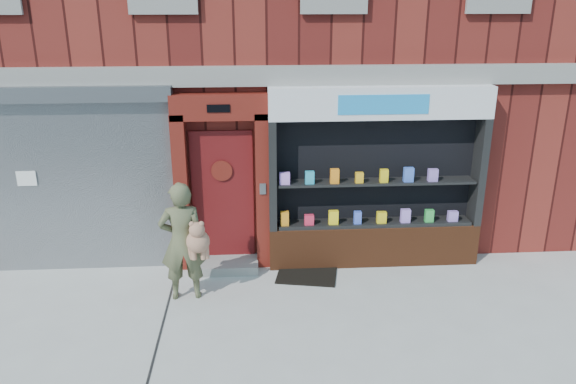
{
  "coord_description": "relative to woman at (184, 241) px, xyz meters",
  "views": [
    {
      "loc": [
        -0.26,
        -6.74,
        4.31
      ],
      "look_at": [
        0.26,
        1.0,
        1.59
      ],
      "focal_mm": 35.0,
      "sensor_mm": 36.0,
      "label": 1
    }
  ],
  "objects": [
    {
      "name": "shutter_bay",
      "position": [
        -1.72,
        1.1,
        0.8
      ],
      "size": [
        3.1,
        0.3,
        3.04
      ],
      "color": "gray",
      "rests_on": "ground"
    },
    {
      "name": "pharmacy_bay",
      "position": [
        3.03,
        0.98,
        0.45
      ],
      "size": [
        3.5,
        0.41,
        3.0
      ],
      "color": "#5E2C16",
      "rests_on": "ground"
    },
    {
      "name": "woman",
      "position": [
        0.0,
        0.0,
        0.0
      ],
      "size": [
        0.76,
        0.54,
        1.82
      ],
      "color": "#545739",
      "rests_on": "ground"
    },
    {
      "name": "building",
      "position": [
        1.28,
        5.16,
        3.08
      ],
      "size": [
        12.0,
        8.16,
        8.0
      ],
      "color": "#521612",
      "rests_on": "ground"
    },
    {
      "name": "red_door_bay",
      "position": [
        0.53,
        1.03,
        0.54
      ],
      "size": [
        1.52,
        0.58,
        2.9
      ],
      "color": "#5E1610",
      "rests_on": "ground"
    },
    {
      "name": "doormat",
      "position": [
        1.87,
        0.54,
        -0.91
      ],
      "size": [
        1.06,
        0.84,
        0.02
      ],
      "primitive_type": "cube",
      "rotation": [
        0.0,
        0.0,
        -0.2
      ],
      "color": "black",
      "rests_on": "ground"
    },
    {
      "name": "ground",
      "position": [
        1.28,
        -0.83,
        -0.92
      ],
      "size": [
        80.0,
        80.0,
        0.0
      ],
      "primitive_type": "plane",
      "color": "#9E9E99",
      "rests_on": "ground"
    }
  ]
}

